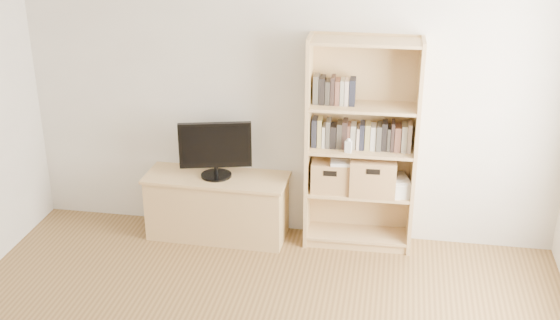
% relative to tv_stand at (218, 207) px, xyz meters
% --- Properties ---
extents(back_wall, '(4.50, 0.02, 2.60)m').
position_rel_tv_stand_xyz_m(back_wall, '(0.59, 0.22, 1.03)').
color(back_wall, beige).
rests_on(back_wall, floor).
extents(tv_stand, '(1.18, 0.46, 0.54)m').
position_rel_tv_stand_xyz_m(tv_stand, '(0.00, 0.00, 0.00)').
color(tv_stand, tan).
rests_on(tv_stand, floor).
extents(bookshelf, '(0.90, 0.34, 1.79)m').
position_rel_tv_stand_xyz_m(bookshelf, '(1.21, 0.06, 0.63)').
color(bookshelf, tan).
rests_on(bookshelf, floor).
extents(television, '(0.60, 0.19, 0.48)m').
position_rel_tv_stand_xyz_m(television, '(0.00, 0.00, 0.53)').
color(television, black).
rests_on(television, tv_stand).
extents(books_row_mid, '(0.88, 0.22, 0.23)m').
position_rel_tv_stand_xyz_m(books_row_mid, '(1.21, 0.08, 0.72)').
color(books_row_mid, black).
rests_on(books_row_mid, bookshelf).
extents(books_row_upper, '(0.38, 0.15, 0.20)m').
position_rel_tv_stand_xyz_m(books_row_upper, '(1.01, 0.08, 1.07)').
color(books_row_upper, black).
rests_on(books_row_upper, bookshelf).
extents(baby_monitor, '(0.06, 0.04, 0.10)m').
position_rel_tv_stand_xyz_m(baby_monitor, '(1.11, -0.04, 0.65)').
color(baby_monitor, white).
rests_on(baby_monitor, bookshelf).
extents(basket_left, '(0.32, 0.27, 0.26)m').
position_rel_tv_stand_xyz_m(basket_left, '(0.97, 0.05, 0.36)').
color(basket_left, '#A9744C').
rests_on(basket_left, bookshelf).
extents(basket_right, '(0.38, 0.31, 0.31)m').
position_rel_tv_stand_xyz_m(basket_right, '(1.32, 0.06, 0.38)').
color(basket_right, '#A9744C').
rests_on(basket_right, bookshelf).
extents(laptop, '(0.35, 0.26, 0.03)m').
position_rel_tv_stand_xyz_m(laptop, '(1.13, 0.05, 0.50)').
color(laptop, white).
rests_on(laptop, basket_left).
extents(magazine_stack, '(0.23, 0.29, 0.12)m').
position_rel_tv_stand_xyz_m(magazine_stack, '(1.51, 0.06, 0.29)').
color(magazine_stack, beige).
rests_on(magazine_stack, bookshelf).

